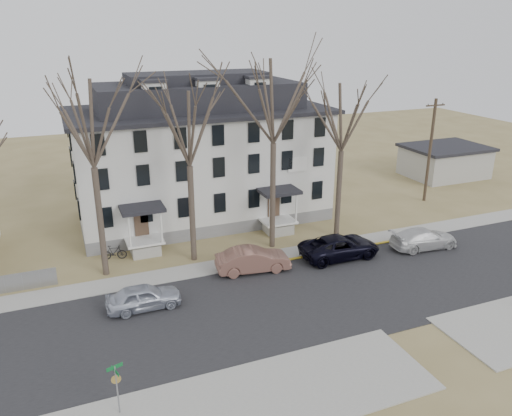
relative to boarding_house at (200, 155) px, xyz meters
name	(u,v)px	position (x,y,z in m)	size (l,w,h in m)	color
ground	(325,315)	(2.00, -17.95, -5.38)	(120.00, 120.00, 0.00)	olive
main_road	(309,298)	(2.00, -15.95, -5.38)	(120.00, 10.00, 0.04)	#27272A
far_sidewalk	(269,258)	(2.00, -9.95, -5.38)	(120.00, 2.00, 0.08)	#A09F97
near_sidewalk_left	(218,412)	(-6.00, -22.95, -5.38)	(20.00, 5.00, 0.08)	#A09F97
yellow_curb	(337,252)	(7.00, -10.85, -5.38)	(14.00, 0.25, 0.06)	gold
boarding_house	(200,155)	(0.00, 0.00, 0.00)	(20.80, 12.36, 12.05)	slate
distant_building	(445,161)	(28.00, 2.05, -3.70)	(8.50, 6.50, 3.35)	#A09F97
tree_far_left	(88,118)	(-9.00, -8.15, 4.96)	(8.40, 8.40, 13.72)	#473B31
tree_mid_left	(188,123)	(-3.00, -8.15, 4.22)	(7.80, 7.80, 12.74)	#473B31
tree_center	(274,95)	(3.00, -8.15, 5.71)	(9.00, 9.00, 14.70)	#473B31
tree_mid_right	(343,113)	(8.50, -8.15, 4.22)	(7.80, 7.80, 12.74)	#473B31
utility_pole_far	(430,150)	(20.50, -3.95, -0.47)	(2.00, 0.28, 9.50)	#3D3023
car_silver	(144,297)	(-7.40, -13.45, -4.65)	(1.72, 4.28, 1.46)	#B3B9CA
car_tan	(253,260)	(0.17, -11.42, -4.57)	(1.72, 4.92, 1.62)	brown
car_navy	(340,247)	(6.64, -11.71, -4.58)	(2.64, 5.73, 1.59)	black
car_white	(424,239)	(13.21, -12.65, -4.64)	(2.07, 5.08, 1.47)	silver
bicycle_left	(147,245)	(-5.78, -5.52, -4.92)	(0.62, 1.77, 0.93)	black
bicycle_right	(114,253)	(-8.21, -6.15, -4.85)	(0.49, 1.75, 1.05)	black
street_sign	(116,382)	(-9.88, -21.50, -3.74)	(0.70, 0.70, 2.46)	gray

